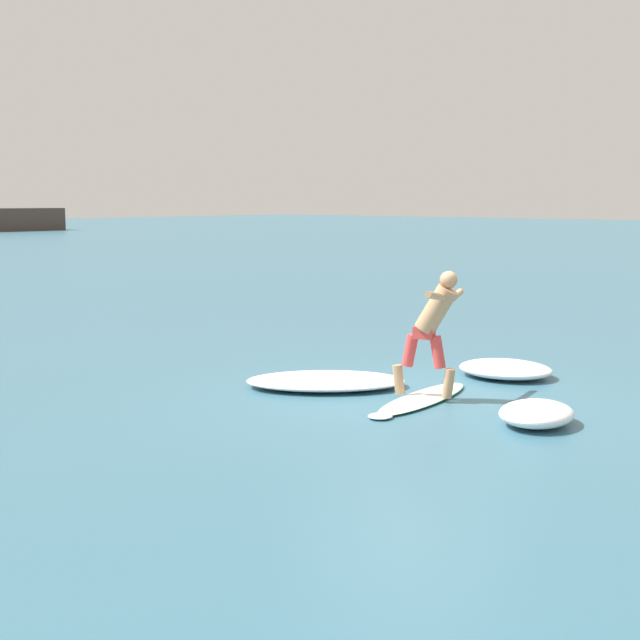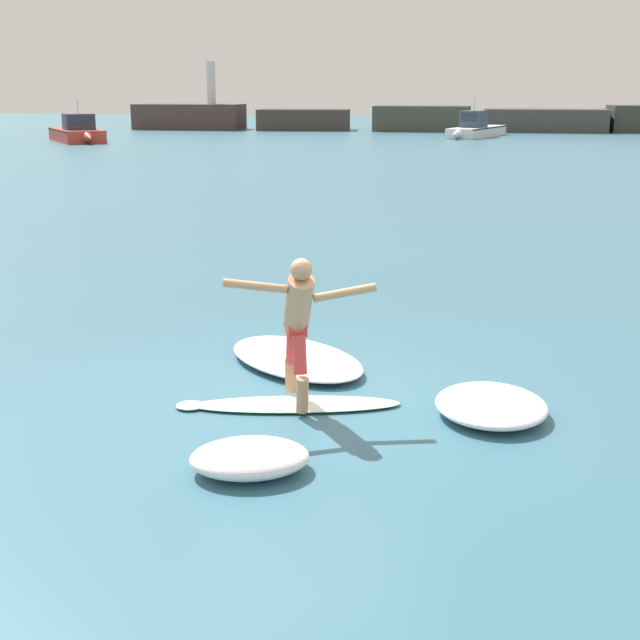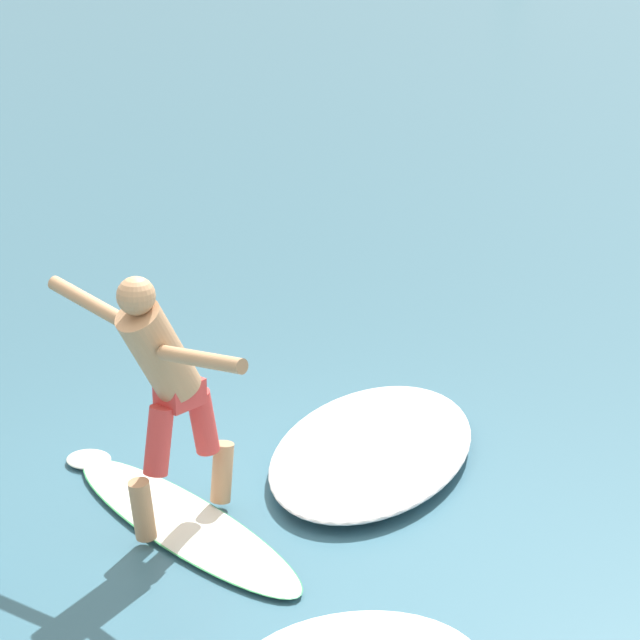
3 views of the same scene
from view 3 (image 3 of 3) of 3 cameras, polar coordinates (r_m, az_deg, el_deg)
The scene contains 4 objects.
ground_plane at distance 9.56m, azimuth -3.21°, elevation -7.52°, with size 200.00×200.00×0.00m, color #37687C.
surfboard at distance 9.52m, azimuth -5.27°, elevation -7.53°, with size 2.51×0.92×0.19m.
surfer at distance 8.97m, azimuth -5.92°, elevation -2.17°, with size 1.55×0.99×1.66m.
wave_foam_at_nose at distance 10.27m, azimuth 1.99°, elevation -4.88°, with size 2.46×2.50×0.18m.
Camera 3 is at (7.65, -3.62, 4.45)m, focal length 85.00 mm.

